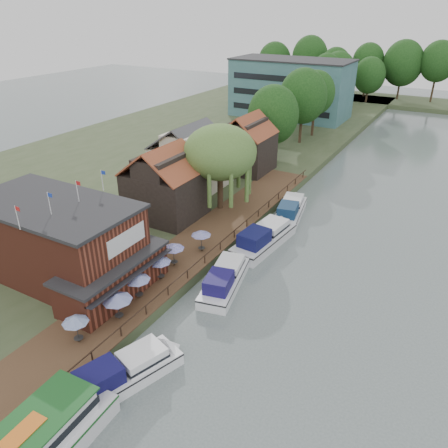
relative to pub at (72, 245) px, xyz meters
The scene contains 27 objects.
ground 14.79m from the pub, ahead, with size 260.00×260.00×0.00m, color #505D5C.
land_bank 39.61m from the pub, 113.96° to the left, with size 50.00×140.00×1.00m, color #384728.
quay_deck 13.04m from the pub, 61.39° to the left, with size 6.00×50.00×0.10m, color #47301E.
quay_rail 14.76m from the pub, 52.89° to the left, with size 0.20×49.00×1.00m, color black, non-canonical shape.
pub is the anchor object (origin of this frame).
hotel_block 71.49m from the pub, 96.43° to the left, with size 25.40×12.40×12.30m, color #38666B, non-canonical shape.
cottage_a 15.05m from the pub, 93.81° to the left, with size 8.60×7.60×8.50m, color black, non-canonical shape.
cottage_b 25.33m from the pub, 99.09° to the left, with size 9.60×8.60×8.50m, color beige, non-canonical shape.
cottage_c 34.01m from the pub, 90.00° to the left, with size 7.60×7.60×8.50m, color black, non-canonical shape.
willow 20.36m from the pub, 80.07° to the left, with size 8.60×8.60×10.43m, color #476B2D, non-canonical shape.
umbrella_0 9.09m from the pub, 43.39° to the right, with size 1.97×1.97×2.38m, color navy, non-canonical shape.
umbrella_1 7.97m from the pub, 19.25° to the right, with size 2.44×2.44×2.38m, color navy, non-canonical shape.
umbrella_2 7.17m from the pub, ahead, with size 2.20×2.20×2.38m, color navy, non-canonical shape.
umbrella_3 7.95m from the pub, 28.86° to the left, with size 2.06×2.06×2.38m, color navy, non-canonical shape.
umbrella_4 9.20m from the pub, 44.87° to the left, with size 2.11×2.11×2.38m, color #241C9C, non-canonical shape.
umbrella_5 12.40m from the pub, 53.97° to the left, with size 2.03×2.03×2.38m, color navy, non-canonical shape.
cruiser_0 13.45m from the pub, 30.38° to the right, with size 3.09×9.56×2.30m, color white, non-canonical shape.
cruiser_1 13.89m from the pub, 30.80° to the left, with size 3.12×9.67×2.33m, color white, non-canonical shape.
cruiser_2 19.71m from the pub, 53.91° to the left, with size 3.46×10.69×2.62m, color silver, non-canonical shape.
cruiser_3 26.77m from the pub, 65.16° to the left, with size 3.15×9.76×2.36m, color white, non-canonical shape.
swan 16.63m from the pub, 53.65° to the right, with size 0.44×0.44×0.44m, color white.
bank_tree_0 42.59m from the pub, 89.58° to the left, with size 8.23×8.23×11.52m, color #143811, non-canonical shape.
bank_tree_1 52.30m from the pub, 88.19° to the left, with size 8.33×8.33×13.07m, color #143811, non-canonical shape.
bank_tree_2 58.10m from the pub, 88.06° to the left, with size 7.08×7.08×12.08m, color #143811, non-canonical shape.
bank_tree_3 80.92m from the pub, 92.40° to the left, with size 6.55×6.55×12.91m, color #143811, non-canonical shape.
bank_tree_4 87.50m from the pub, 91.65° to the left, with size 8.10×8.10×12.85m, color #143811, non-canonical shape.
bank_tree_5 95.92m from the pub, 88.05° to the left, with size 7.85×7.85×11.14m, color #143811, non-canonical shape.
Camera 1 is at (14.17, -23.52, 23.58)m, focal length 35.00 mm.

